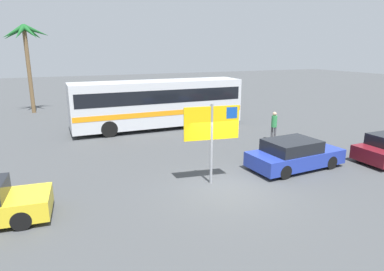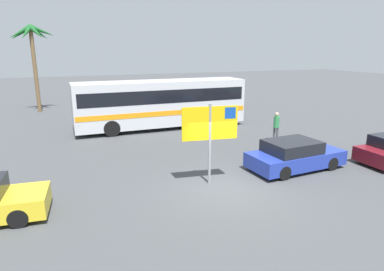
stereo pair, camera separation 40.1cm
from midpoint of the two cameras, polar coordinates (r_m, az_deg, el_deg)
name	(u,v)px [view 2 (the right image)]	position (r m, az deg, el deg)	size (l,w,h in m)	color
ground	(228,189)	(13.05, 7.09, -9.01)	(120.00, 120.00, 0.00)	#424447
bus_front_coach	(161,102)	(22.42, -4.76, 5.76)	(11.27, 2.47, 3.17)	silver
ferry_sign	(211,126)	(12.80, 4.18, 1.57)	(2.19, 0.37, 3.20)	gray
car_blue	(294,155)	(15.52, 17.81, -3.24)	(4.41, 2.11, 1.32)	#23389E
pedestrian_near_sign	(276,124)	(19.76, 14.76, 1.85)	(0.32, 0.32, 1.71)	#4C4C51
palm_tree_seaside	(32,41)	(30.81, -25.33, 14.38)	(3.57, 3.53, 7.11)	brown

